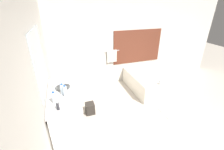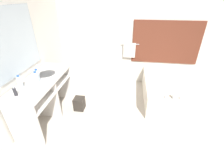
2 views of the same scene
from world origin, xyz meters
name	(u,v)px [view 1 (image 1 of 2)]	position (x,y,z in m)	size (l,w,h in m)	color
ground_plane	(153,122)	(0.00, 0.00, 0.00)	(16.00, 16.00, 0.00)	beige
wall_back_with_blinds	(121,44)	(0.02, 2.23, 1.34)	(7.40, 0.13, 2.70)	silver
wall_left_with_mirror	(37,88)	(-2.23, 0.01, 1.36)	(0.08, 7.40, 2.70)	silver
vanity_counter	(65,102)	(-1.89, 0.51, 0.66)	(0.59, 1.42, 0.91)	white
sink_faucet	(54,85)	(-2.05, 0.70, 1.00)	(0.09, 0.04, 0.18)	silver
bathtub	(146,81)	(0.62, 1.42, 0.28)	(0.98, 1.53, 0.63)	silver
water_bottle_1	(54,98)	(-2.04, 0.16, 1.03)	(0.07, 0.07, 0.24)	silver
water_bottle_2	(62,89)	(-1.89, 0.42, 1.03)	(0.07, 0.07, 0.23)	silver
water_bottle_3	(65,91)	(-1.84, 0.32, 1.03)	(0.07, 0.07, 0.25)	silver
soap_dispenser	(58,106)	(-1.98, -0.05, 0.99)	(0.05, 0.05, 0.17)	#28282D
waste_bin	(90,108)	(-1.33, 0.80, 0.14)	(0.22, 0.22, 0.29)	#2D2823
bath_mat	(171,112)	(0.64, 0.18, 0.01)	(0.49, 0.64, 0.02)	white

